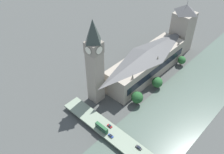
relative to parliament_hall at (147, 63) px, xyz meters
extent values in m
plane|color=#424442|center=(-14.90, 8.00, -13.76)|extent=(600.00, 600.00, 0.00)
cube|color=#47564C|center=(-46.92, 8.00, -13.61)|extent=(52.03, 360.00, 0.30)
cube|color=gray|center=(0.06, 0.00, -2.66)|extent=(23.92, 90.14, 22.20)
cube|color=black|center=(-12.05, 0.00, -1.55)|extent=(0.40, 82.93, 6.66)
pyramid|color=#4C4C4C|center=(0.06, 0.00, 11.18)|extent=(23.44, 88.34, 5.47)
cone|color=gray|center=(-10.90, -34.25, 10.95)|extent=(2.20, 2.20, 5.00)
cone|color=gray|center=(-10.90, 0.00, 10.95)|extent=(2.20, 2.20, 5.00)
cone|color=gray|center=(-10.90, 34.25, 10.95)|extent=(2.20, 2.20, 5.00)
cube|color=gray|center=(10.99, 54.20, 14.56)|extent=(10.26, 10.26, 56.64)
cube|color=gray|center=(10.99, 54.20, 38.26)|extent=(10.87, 10.87, 9.23)
cylinder|color=black|center=(5.69, 54.20, 38.26)|extent=(0.50, 6.51, 6.51)
cylinder|color=silver|center=(5.58, 54.20, 38.26)|extent=(0.62, 6.03, 6.03)
cylinder|color=black|center=(16.30, 54.20, 38.26)|extent=(0.50, 6.51, 6.51)
cylinder|color=silver|center=(16.40, 54.20, 38.26)|extent=(0.62, 6.03, 6.03)
cylinder|color=black|center=(10.99, 48.90, 38.26)|extent=(6.51, 0.50, 6.51)
cylinder|color=silver|center=(10.99, 48.79, 38.26)|extent=(6.03, 0.62, 6.03)
cylinder|color=black|center=(10.99, 59.50, 38.26)|extent=(6.51, 0.50, 6.51)
cylinder|color=silver|center=(10.99, 59.61, 38.26)|extent=(6.03, 0.62, 6.03)
pyramid|color=#2D3833|center=(10.99, 54.20, 51.85)|extent=(10.46, 10.46, 17.93)
cube|color=gray|center=(0.06, -58.45, 7.62)|extent=(18.75, 18.75, 42.75)
pyramid|color=#4C4C4C|center=(0.06, -58.45, 33.21)|extent=(18.75, 18.75, 8.44)
cylinder|color=#333338|center=(0.06, -58.45, 39.43)|extent=(0.30, 0.30, 4.00)
cube|color=#5D6A59|center=(-46.92, 74.09, -12.33)|extent=(3.00, 11.49, 2.86)
cube|color=#5D6A59|center=(0.71, 74.09, -12.33)|extent=(3.00, 11.49, 2.86)
cube|color=gray|center=(-46.92, 74.09, -10.30)|extent=(136.07, 13.51, 1.20)
cube|color=#235B33|center=(-18.45, 77.38, -8.28)|extent=(11.25, 2.45, 2.00)
cube|color=black|center=(-18.45, 77.38, -7.88)|extent=(10.13, 2.51, 0.88)
cube|color=#235B33|center=(-18.45, 77.38, -6.11)|extent=(11.03, 2.45, 2.34)
cube|color=black|center=(-18.45, 77.38, -5.99)|extent=(10.13, 2.51, 1.12)
cube|color=#1E4E2B|center=(-18.45, 77.38, -4.86)|extent=(10.91, 2.33, 0.16)
cylinder|color=black|center=(-13.66, 76.26, -9.17)|extent=(1.05, 0.28, 1.05)
cylinder|color=black|center=(-13.66, 78.49, -9.17)|extent=(1.05, 0.28, 1.05)
cylinder|color=black|center=(-23.14, 76.26, -9.17)|extent=(1.05, 0.28, 1.05)
cylinder|color=black|center=(-23.14, 78.49, -9.17)|extent=(1.05, 0.28, 1.05)
cube|color=navy|center=(-27.16, 76.90, -9.13)|extent=(4.17, 1.73, 0.66)
cube|color=black|center=(-27.29, 76.90, -8.53)|extent=(2.17, 1.56, 0.54)
cylinder|color=black|center=(-25.54, 76.13, -9.37)|extent=(0.66, 0.22, 0.66)
cylinder|color=black|center=(-25.54, 77.68, -9.37)|extent=(0.66, 0.22, 0.66)
cylinder|color=black|center=(-28.79, 76.13, -9.37)|extent=(0.66, 0.22, 0.66)
cylinder|color=black|center=(-28.79, 77.68, -9.37)|extent=(0.66, 0.22, 0.66)
cube|color=black|center=(-47.89, 70.81, -9.14)|extent=(4.71, 1.81, 0.66)
cube|color=black|center=(-48.03, 70.81, -8.54)|extent=(2.45, 1.63, 0.55)
cylinder|color=black|center=(-45.97, 69.99, -9.39)|extent=(0.62, 0.22, 0.62)
cylinder|color=black|center=(-45.97, 71.62, -9.39)|extent=(0.62, 0.22, 0.62)
cylinder|color=black|center=(-49.81, 69.99, -9.39)|extent=(0.62, 0.22, 0.62)
cylinder|color=black|center=(-49.81, 71.62, -9.39)|extent=(0.62, 0.22, 0.62)
cube|color=maroon|center=(-20.48, 71.03, -9.17)|extent=(4.18, 1.79, 0.60)
cube|color=black|center=(-20.61, 71.03, -8.60)|extent=(2.17, 1.61, 0.53)
cylinder|color=black|center=(-18.83, 70.23, -9.38)|extent=(0.62, 0.22, 0.62)
cylinder|color=black|center=(-18.83, 71.83, -9.38)|extent=(0.62, 0.22, 0.62)
cylinder|color=black|center=(-22.14, 70.23, -9.38)|extent=(0.62, 0.22, 0.62)
cylinder|color=black|center=(-22.14, 71.83, -9.38)|extent=(0.62, 0.22, 0.62)
cylinder|color=brown|center=(-18.32, 35.94, -12.13)|extent=(0.70, 0.70, 3.26)
sphere|color=#1E4C23|center=(-18.32, 35.94, -6.29)|extent=(9.90, 9.90, 9.90)
cylinder|color=brown|center=(-18.54, 7.92, -12.72)|extent=(0.70, 0.70, 2.08)
sphere|color=#235628|center=(-18.54, 7.92, -7.59)|extent=(9.61, 9.61, 9.61)
cylinder|color=brown|center=(-16.96, -35.69, -12.36)|extent=(0.70, 0.70, 2.79)
sphere|color=#235628|center=(-16.96, -35.69, -7.59)|extent=(7.94, 7.94, 7.94)
camera|label=1|loc=(-102.21, 155.43, 138.94)|focal=40.00mm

